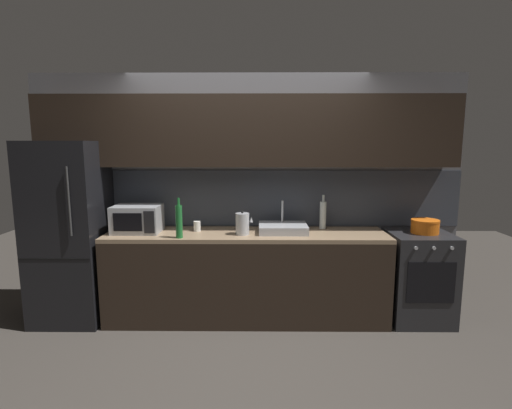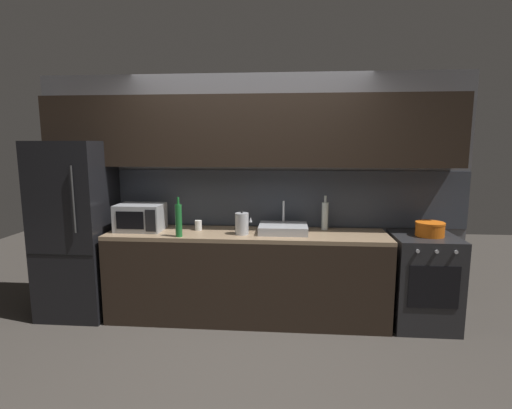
{
  "view_description": "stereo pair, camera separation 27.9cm",
  "coord_description": "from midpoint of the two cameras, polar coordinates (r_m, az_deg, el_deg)",
  "views": [
    {
      "loc": [
        0.13,
        -2.9,
        1.78
      ],
      "look_at": [
        0.09,
        0.9,
        1.18
      ],
      "focal_mm": 27.36,
      "sensor_mm": 36.0,
      "label": 1
    },
    {
      "loc": [
        0.41,
        -2.89,
        1.78
      ],
      "look_at": [
        0.09,
        0.9,
        1.18
      ],
      "focal_mm": 27.36,
      "sensor_mm": 36.0,
      "label": 2
    }
  ],
  "objects": [
    {
      "name": "refrigerator",
      "position": [
        4.39,
        -27.23,
        -3.62
      ],
      "size": [
        0.68,
        0.69,
        1.8
      ],
      "color": "black",
      "rests_on": "ground"
    },
    {
      "name": "cooking_pot",
      "position": [
        4.16,
        21.74,
        -3.0
      ],
      "size": [
        0.27,
        0.27,
        0.14
      ],
      "color": "orange",
      "rests_on": "oven_range"
    },
    {
      "name": "counter_run",
      "position": [
        4.03,
        -3.39,
        -10.4
      ],
      "size": [
        2.79,
        0.6,
        0.9
      ],
      "color": "black",
      "rests_on": "ground"
    },
    {
      "name": "ground_plane",
      "position": [
        3.4,
        -4.43,
        -22.63
      ],
      "size": [
        10.0,
        10.0,
        0.0
      ],
      "primitive_type": "plane",
      "color": "#3D3833"
    },
    {
      "name": "wine_bottle_clear",
      "position": [
        4.09,
        7.84,
        -1.48
      ],
      "size": [
        0.07,
        0.07,
        0.35
      ],
      "color": "silver",
      "rests_on": "counter_run"
    },
    {
      "name": "back_wall",
      "position": [
        4.1,
        -3.24,
        5.66
      ],
      "size": [
        4.53,
        0.44,
        2.5
      ],
      "color": "slate",
      "rests_on": "ground"
    },
    {
      "name": "mug_white",
      "position": [
        4.02,
        -10.59,
        -3.14
      ],
      "size": [
        0.07,
        0.07,
        0.1
      ],
      "primitive_type": "cylinder",
      "color": "silver",
      "rests_on": "counter_run"
    },
    {
      "name": "microwave",
      "position": [
        4.11,
        -18.83,
        -2.01
      ],
      "size": [
        0.46,
        0.35,
        0.27
      ],
      "color": "#A8AAAF",
      "rests_on": "counter_run"
    },
    {
      "name": "sink_basin",
      "position": [
        3.91,
        1.93,
        -3.47
      ],
      "size": [
        0.48,
        0.38,
        0.3
      ],
      "color": "#ADAFB5",
      "rests_on": "counter_run"
    },
    {
      "name": "wine_bottle_green",
      "position": [
        3.75,
        -13.3,
        -2.39
      ],
      "size": [
        0.06,
        0.06,
        0.38
      ],
      "color": "#1E6B2D",
      "rests_on": "counter_run"
    },
    {
      "name": "kettle",
      "position": [
        3.8,
        -4.09,
        -2.85
      ],
      "size": [
        0.17,
        0.13,
        0.23
      ],
      "color": "#B7BABF",
      "rests_on": "counter_run"
    },
    {
      "name": "oven_range",
      "position": [
        4.27,
        20.86,
        -9.82
      ],
      "size": [
        0.6,
        0.62,
        0.9
      ],
      "color": "#232326",
      "rests_on": "ground"
    }
  ]
}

